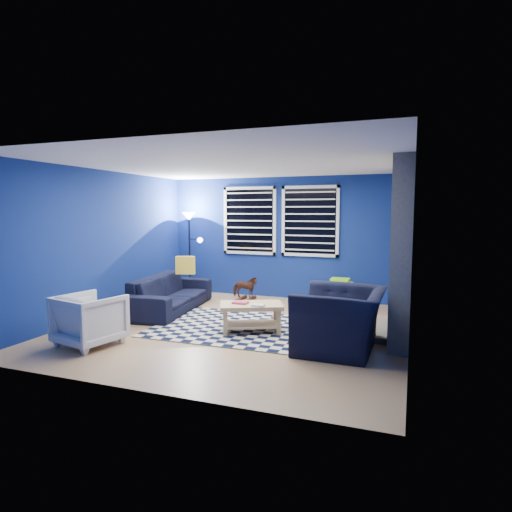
% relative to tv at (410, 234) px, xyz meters
% --- Properties ---
extents(floor, '(5.00, 5.00, 0.00)m').
position_rel_tv_xyz_m(floor, '(-2.45, -2.00, -1.40)').
color(floor, tan).
rests_on(floor, ground).
extents(ceiling, '(5.00, 5.00, 0.00)m').
position_rel_tv_xyz_m(ceiling, '(-2.45, -2.00, 1.10)').
color(ceiling, white).
rests_on(ceiling, wall_back).
extents(wall_back, '(5.00, 0.00, 5.00)m').
position_rel_tv_xyz_m(wall_back, '(-2.45, 0.50, -0.15)').
color(wall_back, navy).
rests_on(wall_back, floor).
extents(wall_left, '(0.00, 5.00, 5.00)m').
position_rel_tv_xyz_m(wall_left, '(-4.95, -2.00, -0.15)').
color(wall_left, navy).
rests_on(wall_left, floor).
extents(wall_right, '(0.00, 5.00, 5.00)m').
position_rel_tv_xyz_m(wall_right, '(0.05, -2.00, -0.15)').
color(wall_right, navy).
rests_on(wall_right, floor).
extents(fireplace, '(0.65, 2.00, 2.50)m').
position_rel_tv_xyz_m(fireplace, '(-0.09, -1.50, -0.20)').
color(fireplace, gray).
rests_on(fireplace, floor).
extents(window_left, '(1.17, 0.06, 1.42)m').
position_rel_tv_xyz_m(window_left, '(-3.20, 0.46, 0.20)').
color(window_left, black).
rests_on(window_left, wall_back).
extents(window_right, '(1.17, 0.06, 1.42)m').
position_rel_tv_xyz_m(window_right, '(-1.90, 0.46, 0.20)').
color(window_right, black).
rests_on(window_right, wall_back).
extents(tv, '(0.07, 1.00, 0.58)m').
position_rel_tv_xyz_m(tv, '(0.00, 0.00, 0.00)').
color(tv, black).
rests_on(tv, wall_right).
extents(rug, '(2.53, 2.03, 0.02)m').
position_rel_tv_xyz_m(rug, '(-2.45, -1.97, -1.39)').
color(rug, black).
rests_on(rug, floor).
extents(sofa, '(2.25, 1.10, 0.63)m').
position_rel_tv_xyz_m(sofa, '(-4.05, -1.34, -1.08)').
color(sofa, black).
rests_on(sofa, floor).
extents(armchair_big, '(1.24, 1.09, 0.80)m').
position_rel_tv_xyz_m(armchair_big, '(-0.79, -2.50, -1.00)').
color(armchair_big, black).
rests_on(armchair_big, floor).
extents(armchair_bent, '(0.89, 0.91, 0.70)m').
position_rel_tv_xyz_m(armchair_bent, '(-3.99, -3.46, -1.05)').
color(armchair_bent, gray).
rests_on(armchair_bent, floor).
extents(rocking_horse, '(0.33, 0.54, 0.43)m').
position_rel_tv_xyz_m(rocking_horse, '(-3.07, -0.13, -1.12)').
color(rocking_horse, '#472A17').
rests_on(rocking_horse, floor).
extents(coffee_table, '(1.05, 0.85, 0.46)m').
position_rel_tv_xyz_m(coffee_table, '(-2.16, -2.16, -1.08)').
color(coffee_table, '#DEBE7D').
rests_on(coffee_table, rug).
extents(cabinet, '(0.65, 0.56, 0.55)m').
position_rel_tv_xyz_m(cabinet, '(-1.20, 0.01, -1.16)').
color(cabinet, '#DEBE7D').
rests_on(cabinet, floor).
extents(floor_lamp, '(0.48, 0.30, 1.78)m').
position_rel_tv_xyz_m(floor_lamp, '(-4.44, 0.13, 0.06)').
color(floor_lamp, black).
rests_on(floor_lamp, floor).
extents(throw_pillow, '(0.37, 0.20, 0.33)m').
position_rel_tv_xyz_m(throw_pillow, '(-3.90, -1.03, -0.60)').
color(throw_pillow, yellow).
rests_on(throw_pillow, sofa).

